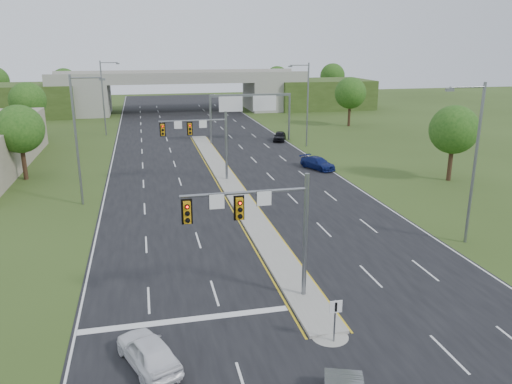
{
  "coord_description": "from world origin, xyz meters",
  "views": [
    {
      "loc": [
        -8.03,
        -23.39,
        13.32
      ],
      "look_at": [
        -0.28,
        10.45,
        3.0
      ],
      "focal_mm": 35.0,
      "sensor_mm": 36.0,
      "label": 1
    }
  ],
  "objects": [
    {
      "name": "ground",
      "position": [
        0.0,
        0.0,
        0.0
      ],
      "size": [
        240.0,
        240.0,
        0.0
      ],
      "primitive_type": "plane",
      "color": "#304518",
      "rests_on": "ground"
    },
    {
      "name": "road",
      "position": [
        0.0,
        35.0,
        0.01
      ],
      "size": [
        24.0,
        160.0,
        0.02
      ],
      "primitive_type": "cube",
      "color": "black",
      "rests_on": "ground"
    },
    {
      "name": "median",
      "position": [
        0.0,
        23.0,
        0.1
      ],
      "size": [
        2.0,
        54.0,
        0.16
      ],
      "primitive_type": "cube",
      "color": "gray",
      "rests_on": "road"
    },
    {
      "name": "median_nose",
      "position": [
        0.0,
        -4.0,
        0.1
      ],
      "size": [
        2.0,
        2.0,
        0.16
      ],
      "primitive_type": "cone",
      "color": "gray",
      "rests_on": "road"
    },
    {
      "name": "lane_markings",
      "position": [
        -0.6,
        28.91,
        0.02
      ],
      "size": [
        23.72,
        160.0,
        0.01
      ],
      "color": "gold",
      "rests_on": "road"
    },
    {
      "name": "signal_mast_near",
      "position": [
        -2.26,
        -0.07,
        4.73
      ],
      "size": [
        6.62,
        0.6,
        7.0
      ],
      "color": "slate",
      "rests_on": "ground"
    },
    {
      "name": "signal_mast_far",
      "position": [
        -2.26,
        24.93,
        4.73
      ],
      "size": [
        6.62,
        0.6,
        7.0
      ],
      "color": "slate",
      "rests_on": "ground"
    },
    {
      "name": "keep_right_sign",
      "position": [
        0.0,
        -4.53,
        1.52
      ],
      "size": [
        0.6,
        0.13,
        2.2
      ],
      "color": "slate",
      "rests_on": "ground"
    },
    {
      "name": "sign_gantry",
      "position": [
        6.68,
        44.92,
        5.24
      ],
      "size": [
        11.58,
        0.44,
        6.67
      ],
      "color": "slate",
      "rests_on": "ground"
    },
    {
      "name": "overpass",
      "position": [
        0.0,
        80.0,
        3.55
      ],
      "size": [
        80.0,
        14.0,
        8.1
      ],
      "color": "gray",
      "rests_on": "ground"
    },
    {
      "name": "lightpole_l_mid",
      "position": [
        -13.3,
        20.0,
        6.1
      ],
      "size": [
        2.85,
        0.25,
        11.0
      ],
      "color": "slate",
      "rests_on": "ground"
    },
    {
      "name": "lightpole_l_far",
      "position": [
        -13.3,
        55.0,
        6.1
      ],
      "size": [
        2.85,
        0.25,
        11.0
      ],
      "color": "slate",
      "rests_on": "ground"
    },
    {
      "name": "lightpole_r_near",
      "position": [
        13.3,
        5.0,
        6.1
      ],
      "size": [
        2.85,
        0.25,
        11.0
      ],
      "color": "slate",
      "rests_on": "ground"
    },
    {
      "name": "lightpole_r_far",
      "position": [
        13.3,
        40.0,
        6.1
      ],
      "size": [
        2.85,
        0.25,
        11.0
      ],
      "color": "slate",
      "rests_on": "ground"
    },
    {
      "name": "tree_l_near",
      "position": [
        -20.0,
        30.0,
        5.18
      ],
      "size": [
        4.8,
        4.8,
        7.6
      ],
      "color": "#382316",
      "rests_on": "ground"
    },
    {
      "name": "tree_l_mid",
      "position": [
        -24.0,
        55.0,
        5.51
      ],
      "size": [
        5.2,
        5.2,
        8.12
      ],
      "color": "#382316",
      "rests_on": "ground"
    },
    {
      "name": "tree_r_near",
      "position": [
        22.0,
        20.0,
        5.18
      ],
      "size": [
        4.8,
        4.8,
        7.6
      ],
      "color": "#382316",
      "rests_on": "ground"
    },
    {
      "name": "tree_r_mid",
      "position": [
        26.0,
        55.0,
        5.51
      ],
      "size": [
        5.2,
        5.2,
        8.12
      ],
      "color": "#382316",
      "rests_on": "ground"
    },
    {
      "name": "tree_back_b",
      "position": [
        -24.0,
        94.0,
        5.51
      ],
      "size": [
        5.6,
        5.6,
        8.32
      ],
      "color": "#382316",
      "rests_on": "ground"
    },
    {
      "name": "tree_back_c",
      "position": [
        24.0,
        94.0,
        5.51
      ],
      "size": [
        5.6,
        5.6,
        8.32
      ],
      "color": "#382316",
      "rests_on": "ground"
    },
    {
      "name": "tree_back_d",
      "position": [
        38.0,
        94.0,
        5.84
      ],
      "size": [
        6.0,
        6.0,
        8.85
      ],
      "color": "#382316",
      "rests_on": "ground"
    },
    {
      "name": "car_white",
      "position": [
        -8.4,
        -4.35,
        0.72
      ],
      "size": [
        3.07,
        4.42,
        1.4
      ],
      "primitive_type": "imported",
      "rotation": [
        0.0,
        0.0,
        3.53
      ],
      "color": "white",
      "rests_on": "road"
    },
    {
      "name": "car_far_b",
      "position": [
        10.64,
        27.51,
        0.67
      ],
      "size": [
        3.47,
        4.86,
        1.31
      ],
      "primitive_type": "imported",
      "rotation": [
        0.0,
        0.0,
        0.41
      ],
      "color": "navy",
      "rests_on": "road"
    },
    {
      "name": "car_far_c",
      "position": [
        11.0,
        44.6,
        0.69
      ],
      "size": [
        2.87,
        4.23,
        1.34
      ],
      "primitive_type": "imported",
      "rotation": [
        0.0,
        0.0,
        -0.36
      ],
      "color": "black",
      "rests_on": "road"
    }
  ]
}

